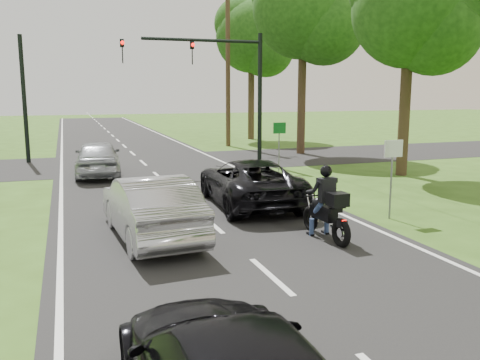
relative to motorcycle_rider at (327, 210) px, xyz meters
The scene contains 15 objects.
ground 2.92m from the motorcycle_rider, 139.44° to the right, with size 140.00×140.00×0.00m, color #345618.
road 8.46m from the motorcycle_rider, 104.79° to the left, with size 8.00×100.00×0.01m, color black.
cross_road 14.34m from the motorcycle_rider, 98.65° to the left, with size 60.00×7.00×0.01m, color black.
motorcycle_rider is the anchor object (origin of this frame).
dark_suv 3.98m from the motorcycle_rider, 96.56° to the left, with size 2.31×5.01×1.39m, color black.
silver_sedan 4.08m from the motorcycle_rider, 160.50° to the left, with size 1.56×4.48×1.48m, color #B3B2B7.
silver_suv 11.78m from the motorcycle_rider, 112.06° to the left, with size 1.73×4.30×1.46m, color #A1A4A8.
traffic_signal 12.69m from the motorcycle_rider, 84.44° to the left, with size 6.38×0.44×6.00m.
signal_pole_far 17.90m from the motorcycle_rider, 114.47° to the left, with size 0.20×0.20×6.00m, color black.
utility_pole_far 21.02m from the motorcycle_rider, 78.65° to the left, with size 1.60×0.28×10.00m.
sign_white 2.93m from the motorcycle_rider, 24.06° to the left, with size 0.55×0.07×2.12m.
sign_green 9.58m from the motorcycle_rider, 73.27° to the left, with size 0.55×0.07×2.12m.
tree_row_c 11.70m from the motorcycle_rider, 42.47° to the left, with size 4.80×4.65×8.76m.
tree_row_d 17.78m from the motorcycle_rider, 65.02° to the left, with size 5.76×5.58×10.45m.
tree_row_e 25.77m from the motorcycle_rider, 72.99° to the left, with size 5.28×5.12×9.61m.
Camera 1 is at (-3.46, -8.28, 3.39)m, focal length 38.00 mm.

